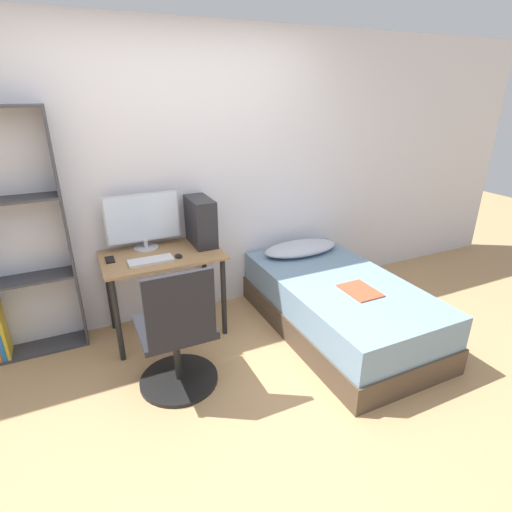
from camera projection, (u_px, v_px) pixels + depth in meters
name	position (u px, v px, depth m)	size (l,w,h in m)	color
ground_plane	(256.00, 416.00, 2.63)	(14.00, 14.00, 0.00)	tan
wall_back	(179.00, 181.00, 3.45)	(8.00, 0.05, 2.50)	silver
desk	(163.00, 268.00, 3.32)	(0.97, 0.60, 0.74)	#997047
office_chair	(178.00, 343.00, 2.75)	(0.57, 0.57, 0.97)	black
bed	(338.00, 305.00, 3.48)	(1.01, 1.84, 0.49)	#4C3D2D
pillow	(301.00, 248.00, 3.92)	(0.77, 0.36, 0.11)	#B2B7C6
magazine	(360.00, 291.00, 3.20)	(0.24, 0.32, 0.01)	#B24C2D
monitor	(143.00, 220.00, 3.30)	(0.61, 0.20, 0.47)	#B7B7BC
keyboard	(151.00, 261.00, 3.12)	(0.34, 0.14, 0.02)	silver
pc_tower	(201.00, 221.00, 3.42)	(0.18, 0.38, 0.40)	#232328
mouse	(179.00, 256.00, 3.21)	(0.06, 0.09, 0.02)	black
phone	(110.00, 260.00, 3.15)	(0.07, 0.14, 0.01)	black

